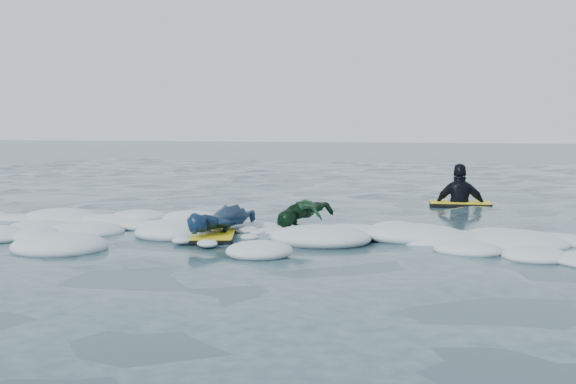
{
  "coord_description": "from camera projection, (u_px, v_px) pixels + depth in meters",
  "views": [
    {
      "loc": [
        2.61,
        -7.54,
        1.39
      ],
      "look_at": [
        -0.2,
        1.6,
        0.54
      ],
      "focal_mm": 45.0,
      "sensor_mm": 36.0,
      "label": 1
    }
  ],
  "objects": [
    {
      "name": "prone_child_unit",
      "position": [
        305.0,
        217.0,
        9.48
      ],
      "size": [
        0.76,
        1.22,
        0.44
      ],
      "rotation": [
        0.0,
        0.0,
        1.54
      ],
      "color": "black",
      "rests_on": "ground"
    },
    {
      "name": "ground",
      "position": [
        263.0,
        253.0,
        8.07
      ],
      "size": [
        120.0,
        120.0,
        0.0
      ],
      "primitive_type": "plane",
      "color": "#172C39",
      "rests_on": "ground"
    },
    {
      "name": "prone_woman_unit",
      "position": [
        220.0,
        222.0,
        9.22
      ],
      "size": [
        0.81,
        1.54,
        0.37
      ],
      "rotation": [
        0.0,
        0.0,
        1.89
      ],
      "color": "black",
      "rests_on": "ground"
    },
    {
      "name": "foam_band",
      "position": [
        290.0,
        239.0,
        9.05
      ],
      "size": [
        12.0,
        3.1,
        0.3
      ],
      "primitive_type": null,
      "color": "silver",
      "rests_on": "ground"
    },
    {
      "name": "waiting_rider_unit",
      "position": [
        460.0,
        208.0,
        12.82
      ],
      "size": [
        1.14,
        0.71,
        1.61
      ],
      "rotation": [
        0.0,
        0.0,
        0.12
      ],
      "color": "black",
      "rests_on": "ground"
    }
  ]
}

